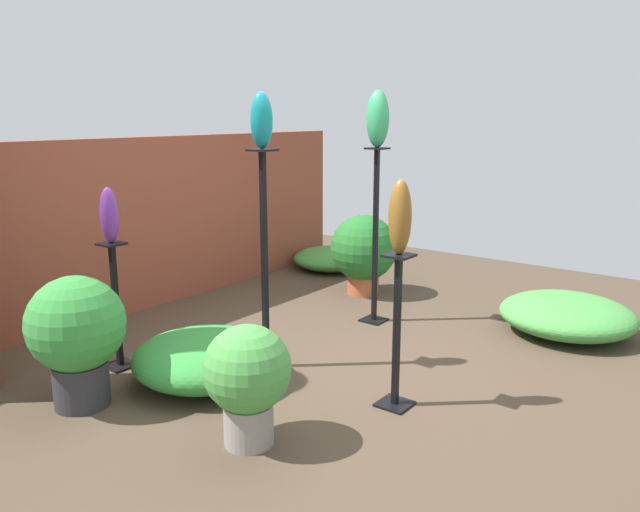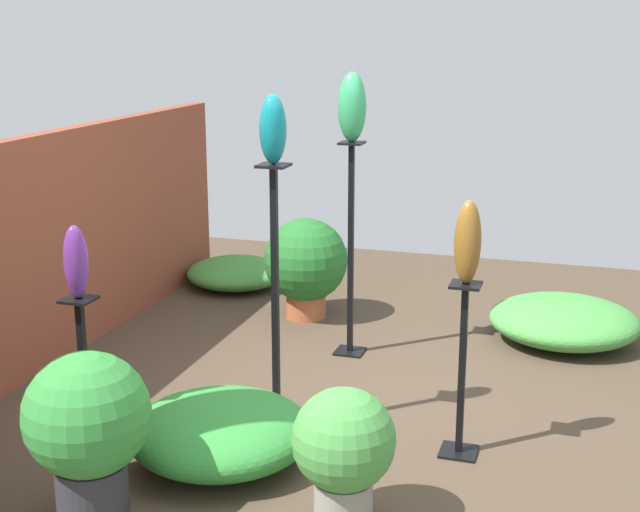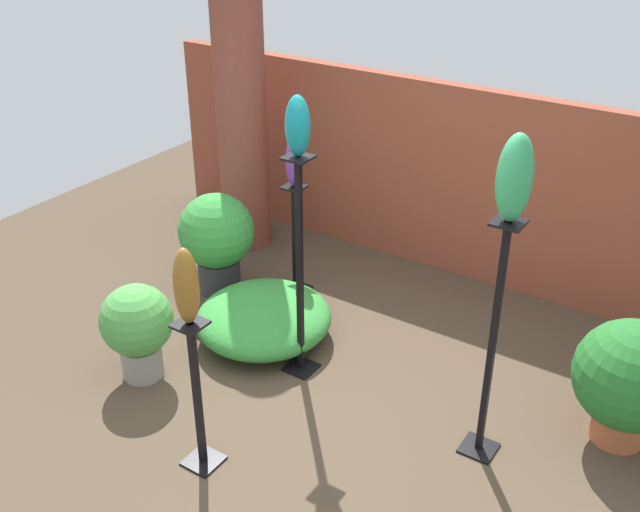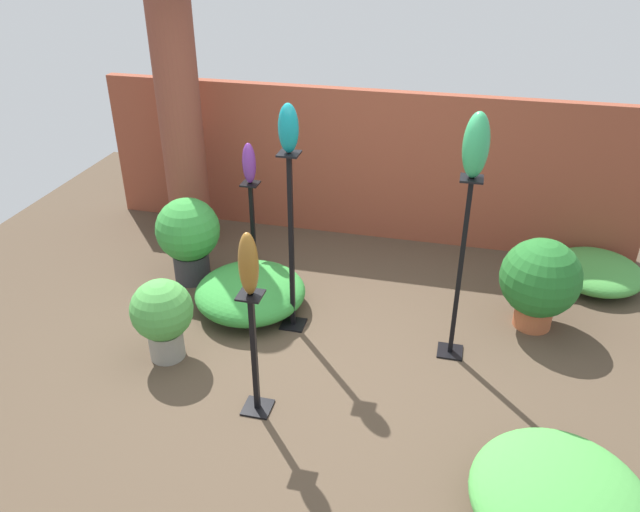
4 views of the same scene
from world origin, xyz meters
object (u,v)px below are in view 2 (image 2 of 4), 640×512
art_vase_bronze (468,242)px  art_vase_jade (352,107)px  potted_plant_mid_left (88,425)px  potted_plant_back_center (306,263)px  pedestal_bronze (462,378)px  art_vase_teal (273,129)px  pedestal_jade (351,258)px  pedestal_violet (85,388)px  potted_plant_front_left (344,448)px  pedestal_teal (275,312)px  art_vase_violet (76,262)px

art_vase_bronze → art_vase_jade: bearing=37.2°
potted_plant_mid_left → potted_plant_back_center: bearing=-0.4°
pedestal_bronze → art_vase_teal: 1.66m
pedestal_bronze → art_vase_bronze: 0.75m
pedestal_jade → pedestal_violet: bearing=155.2°
pedestal_violet → pedestal_jade: pedestal_jade is taller
art_vase_jade → pedestal_bronze: bearing=-142.8°
pedestal_bronze → pedestal_jade: pedestal_jade is taller
art_vase_jade → art_vase_teal: 1.33m
pedestal_jade → potted_plant_mid_left: size_ratio=1.81×
potted_plant_front_left → pedestal_teal: bearing=37.0°
art_vase_bronze → pedestal_violet: bearing=109.5°
pedestal_bronze → potted_plant_front_left: 0.97m
pedestal_jade → art_vase_bronze: (-1.29, -0.98, 0.49)m
art_vase_teal → art_vase_violet: bearing=127.0°
art_vase_jade → potted_plant_back_center: (0.65, 0.55, -1.29)m
potted_plant_mid_left → potted_plant_front_left: bearing=-75.7°
pedestal_bronze → potted_plant_mid_left: size_ratio=1.17×
pedestal_bronze → potted_plant_mid_left: bearing=127.2°
pedestal_jade → art_vase_jade: size_ratio=3.25×
pedestal_teal → art_vase_jade: (1.33, -0.06, 1.02)m
art_vase_violet → potted_plant_back_center: art_vase_violet is taller
pedestal_jade → pedestal_bronze: bearing=-142.8°
pedestal_jade → art_vase_bronze: size_ratio=3.40×
pedestal_bronze → potted_plant_back_center: bearing=38.1°
art_vase_bronze → potted_plant_front_left: (-0.89, 0.40, -0.79)m
potted_plant_mid_left → potted_plant_front_left: 1.19m
potted_plant_mid_left → art_vase_jade: bearing=-13.0°
pedestal_jade → art_vase_bronze: bearing=-142.8°
pedestal_jade → art_vase_jade: 1.04m
pedestal_bronze → pedestal_teal: pedestal_teal is taller
art_vase_bronze → art_vase_teal: bearing=91.8°
pedestal_bronze → potted_plant_mid_left: 1.95m
pedestal_jade → potted_plant_front_left: (-2.18, -0.58, -0.30)m
pedestal_bronze → pedestal_violet: size_ratio=1.06×
pedestal_violet → art_vase_jade: art_vase_jade is taller
pedestal_bronze → art_vase_teal: size_ratio=2.61×
pedestal_jade → art_vase_violet: pedestal_jade is taller
pedestal_jade → pedestal_teal: size_ratio=0.97×
pedestal_teal → potted_plant_mid_left: (-1.14, 0.50, -0.24)m
art_vase_teal → potted_plant_back_center: size_ratio=0.46×
potted_plant_back_center → potted_plant_front_left: potted_plant_back_center is taller
art_vase_jade → art_vase_teal: bearing=177.2°
potted_plant_back_center → art_vase_bronze: bearing=-141.9°
art_vase_teal → potted_plant_front_left: art_vase_teal is taller
art_vase_bronze → art_vase_teal: art_vase_teal is taller
pedestal_jade → art_vase_violet: size_ratio=3.91×
pedestal_violet → potted_plant_mid_left: 0.62m
pedestal_teal → potted_plant_front_left: 1.12m
art_vase_violet → art_vase_jade: (1.96, -0.90, 0.63)m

